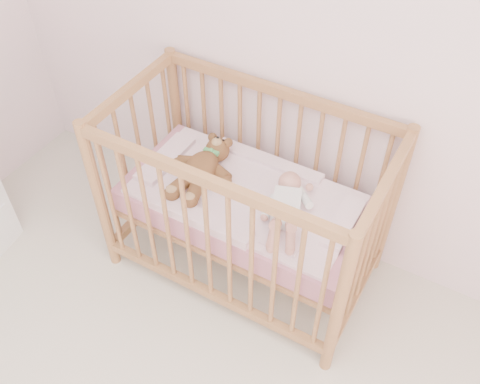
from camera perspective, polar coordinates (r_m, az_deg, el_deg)
The scene contains 6 objects.
wall_back at distance 2.39m, azimuth 11.70°, elevation 16.83°, with size 4.00×0.02×2.70m, color silver.
crib at distance 2.70m, azimuth 0.52°, elevation -1.12°, with size 1.36×0.76×1.00m, color tan, non-canonical shape.
mattress at distance 2.71m, azimuth 0.52°, elevation -1.34°, with size 1.22×0.62×0.13m, color pink.
blanket at distance 2.66m, azimuth 0.53°, elevation -0.24°, with size 1.10×0.58×0.06m, color #EBA2B8, non-canonical shape.
baby at distance 2.52m, azimuth 4.99°, elevation -1.22°, with size 0.24×0.51×0.12m, color white, non-canonical shape.
teddy_bear at distance 2.68m, azimuth -4.19°, elevation 2.60°, with size 0.35×0.50×0.14m, color brown, non-canonical shape.
Camera 1 is at (0.62, -0.02, 2.47)m, focal length 40.00 mm.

